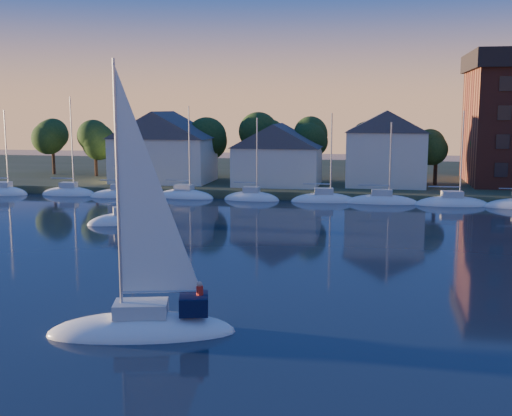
% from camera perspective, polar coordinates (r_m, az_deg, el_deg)
% --- Properties ---
extents(ground, '(260.00, 260.00, 0.00)m').
position_cam_1_polar(ground, '(29.40, -3.84, -13.39)').
color(ground, black).
rests_on(ground, ground).
extents(shoreline_land, '(160.00, 50.00, 2.00)m').
position_cam_1_polar(shoreline_land, '(102.15, 6.80, 2.60)').
color(shoreline_land, '#323E24').
rests_on(shoreline_land, ground).
extents(wooden_dock, '(120.00, 3.00, 1.00)m').
position_cam_1_polar(wooden_dock, '(79.40, 5.63, 0.81)').
color(wooden_dock, brown).
rests_on(wooden_dock, ground).
extents(clubhouse_west, '(13.65, 9.45, 9.64)m').
position_cam_1_polar(clubhouse_west, '(89.28, -8.22, 5.49)').
color(clubhouse_west, beige).
rests_on(clubhouse_west, shoreline_land).
extents(clubhouse_centre, '(11.55, 8.40, 8.08)m').
position_cam_1_polar(clubhouse_centre, '(84.52, 1.93, 4.84)').
color(clubhouse_centre, beige).
rests_on(clubhouse_centre, shoreline_land).
extents(clubhouse_east, '(10.50, 8.40, 9.80)m').
position_cam_1_polar(clubhouse_east, '(85.46, 11.50, 5.30)').
color(clubhouse_east, beige).
rests_on(clubhouse_east, shoreline_land).
extents(tree_line, '(93.40, 5.40, 8.90)m').
position_cam_1_polar(tree_line, '(89.53, 7.63, 6.31)').
color(tree_line, '#3D291B').
rests_on(tree_line, shoreline_land).
extents(moored_fleet, '(95.50, 2.40, 12.05)m').
position_cam_1_polar(moored_fleet, '(76.16, 8.43, 0.49)').
color(moored_fleet, white).
rests_on(moored_fleet, ground).
extents(hero_sailboat, '(9.81, 5.28, 14.52)m').
position_cam_1_polar(hero_sailboat, '(32.81, -9.90, -9.96)').
color(hero_sailboat, white).
rests_on(hero_sailboat, ground).
extents(drifting_sailboat_left, '(7.21, 5.16, 10.96)m').
position_cam_1_polar(drifting_sailboat_left, '(63.46, -11.66, -1.29)').
color(drifting_sailboat_left, white).
rests_on(drifting_sailboat_left, ground).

